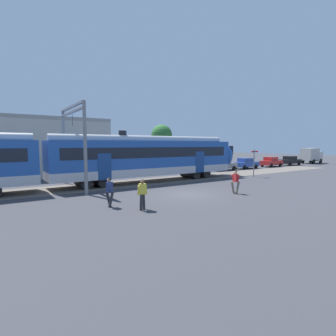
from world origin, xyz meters
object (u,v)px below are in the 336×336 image
(pedestrian_navy, at_px, (110,190))
(parked_car_grey, at_px, (223,165))
(parked_car_red, at_px, (271,162))
(parked_car_black, at_px, (290,161))
(crossing_signal, at_px, (254,158))
(pedestrian_yellow, at_px, (142,192))
(box_truck, at_px, (311,155))
(pedestrian_red, at_px, (235,180))
(parked_car_blue, at_px, (246,163))
(commuter_train, at_px, (52,161))

(pedestrian_navy, relative_size, parked_car_grey, 0.42)
(parked_car_red, bearing_deg, parked_car_black, 0.71)
(crossing_signal, bearing_deg, pedestrian_yellow, -160.40)
(parked_car_black, bearing_deg, box_truck, 2.35)
(pedestrian_yellow, relative_size, crossing_signal, 0.56)
(pedestrian_yellow, distance_m, pedestrian_red, 7.75)
(parked_car_blue, distance_m, crossing_signal, 10.03)
(crossing_signal, bearing_deg, box_truck, 15.74)
(pedestrian_red, height_order, parked_car_black, pedestrian_red)
(commuter_train, bearing_deg, parked_car_blue, 8.03)
(parked_car_red, height_order, box_truck, box_truck)
(commuter_train, bearing_deg, pedestrian_yellow, -73.20)
(pedestrian_red, xyz_separation_m, crossing_signal, (9.23, 5.61, 1.05))
(parked_car_red, xyz_separation_m, crossing_signal, (-13.15, -6.94, 1.23))
(parked_car_red, relative_size, box_truck, 0.76)
(parked_car_grey, distance_m, parked_car_red, 10.67)
(pedestrian_yellow, xyz_separation_m, parked_car_red, (30.12, 12.99, -0.21))
(pedestrian_navy, bearing_deg, commuter_train, 101.69)
(parked_car_red, xyz_separation_m, parked_car_black, (5.44, 0.07, 0.00))
(pedestrian_navy, xyz_separation_m, parked_car_blue, (25.31, 11.39, -0.18))
(pedestrian_navy, height_order, pedestrian_red, same)
(parked_car_red, bearing_deg, box_truck, 1.65)
(pedestrian_navy, bearing_deg, crossing_signal, 13.71)
(parked_car_black, relative_size, crossing_signal, 1.36)
(pedestrian_yellow, bearing_deg, pedestrian_red, 3.19)
(pedestrian_navy, height_order, crossing_signal, crossing_signal)
(parked_car_grey, bearing_deg, commuter_train, -170.23)
(pedestrian_yellow, bearing_deg, parked_car_red, 23.33)
(commuter_train, height_order, parked_car_blue, commuter_train)
(commuter_train, bearing_deg, parked_car_grey, 9.77)
(pedestrian_navy, distance_m, parked_car_blue, 27.75)
(pedestrian_navy, distance_m, parked_car_red, 33.33)
(pedestrian_navy, bearing_deg, parked_car_red, 19.96)
(pedestrian_yellow, relative_size, parked_car_red, 0.41)
(pedestrian_yellow, bearing_deg, pedestrian_navy, 126.90)
(crossing_signal, bearing_deg, pedestrian_red, -148.70)
(parked_car_black, bearing_deg, parked_car_blue, -179.73)
(pedestrian_red, distance_m, parked_car_blue, 20.63)
(pedestrian_navy, xyz_separation_m, parked_car_grey, (20.66, 11.43, -0.18))
(pedestrian_navy, height_order, parked_car_red, pedestrian_navy)
(pedestrian_red, bearing_deg, parked_car_grey, 47.12)
(commuter_train, relative_size, crossing_signal, 12.68)
(commuter_train, relative_size, pedestrian_red, 22.83)
(parked_car_red, bearing_deg, pedestrian_navy, -160.04)
(parked_car_blue, bearing_deg, parked_car_red, -0.12)
(parked_car_black, distance_m, crossing_signal, 19.90)
(pedestrian_navy, bearing_deg, pedestrian_red, -7.50)
(pedestrian_navy, xyz_separation_m, box_truck, (44.13, 11.75, 0.61))
(box_truck, bearing_deg, pedestrian_red, -159.83)
(pedestrian_yellow, relative_size, parked_car_grey, 0.42)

